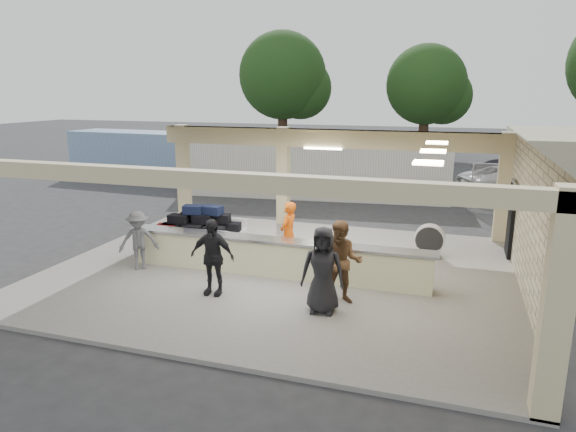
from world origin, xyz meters
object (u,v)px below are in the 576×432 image
(baggage_counter, at_px, (274,257))
(passenger_d, at_px, (323,270))
(passenger_a, at_px, (342,262))
(container_blue, at_px, (155,156))
(passenger_b, at_px, (212,257))
(car_dark, at_px, (525,175))
(car_white_a, at_px, (522,182))
(luggage_cart, at_px, (199,227))
(container_white, at_px, (313,167))
(drum_fan, at_px, (429,240))
(baggage_handler, at_px, (288,234))
(passenger_c, at_px, (138,240))

(baggage_counter, distance_m, passenger_d, 2.56)
(passenger_a, height_order, container_blue, container_blue)
(passenger_b, height_order, car_dark, passenger_b)
(car_white_a, distance_m, car_dark, 1.96)
(baggage_counter, distance_m, passenger_b, 1.93)
(baggage_counter, relative_size, passenger_a, 4.30)
(baggage_counter, bearing_deg, passenger_d, -45.89)
(baggage_counter, relative_size, passenger_d, 4.31)
(passenger_b, bearing_deg, baggage_counter, 57.39)
(luggage_cart, bearing_deg, container_white, 83.17)
(luggage_cart, bearing_deg, passenger_a, -28.35)
(drum_fan, distance_m, car_dark, 12.75)
(baggage_handler, height_order, passenger_b, passenger_b)
(container_white, bearing_deg, baggage_handler, -84.15)
(baggage_counter, xyz_separation_m, baggage_handler, (0.12, 0.84, 0.41))
(drum_fan, xyz_separation_m, baggage_handler, (-3.63, -1.97, 0.38))
(baggage_handler, bearing_deg, car_dark, 161.96)
(container_white, distance_m, container_blue, 9.71)
(baggage_counter, xyz_separation_m, car_dark, (7.57, 14.97, 0.21))
(drum_fan, bearing_deg, passenger_b, -135.49)
(baggage_handler, distance_m, passenger_d, 3.12)
(drum_fan, distance_m, car_white_a, 10.81)
(baggage_counter, distance_m, luggage_cart, 3.03)
(baggage_counter, relative_size, car_dark, 1.72)
(baggage_handler, height_order, car_dark, baggage_handler)
(baggage_handler, bearing_deg, luggage_cart, -87.25)
(car_white_a, bearing_deg, passenger_c, 117.48)
(car_white_a, distance_m, container_white, 9.46)
(passenger_a, relative_size, container_blue, 0.19)
(passenger_c, bearing_deg, car_dark, 20.95)
(container_blue, bearing_deg, drum_fan, -29.38)
(baggage_counter, relative_size, passenger_b, 4.48)
(passenger_a, bearing_deg, car_dark, 64.00)
(luggage_cart, distance_m, passenger_d, 5.44)
(container_blue, bearing_deg, baggage_counter, -44.28)
(luggage_cart, xyz_separation_m, container_white, (0.82, 9.68, 0.47))
(drum_fan, relative_size, container_blue, 0.10)
(luggage_cart, xyz_separation_m, passenger_b, (1.82, -2.82, 0.16))
(baggage_handler, bearing_deg, passenger_d, 41.37)
(passenger_a, bearing_deg, passenger_c, 167.51)
(passenger_c, xyz_separation_m, car_dark, (11.17, 15.62, -0.10))
(passenger_b, relative_size, car_white_a, 0.35)
(container_blue, bearing_deg, baggage_handler, -42.01)
(luggage_cart, height_order, car_dark, car_dark)
(passenger_d, bearing_deg, luggage_cart, 140.49)
(luggage_cart, relative_size, car_white_a, 0.47)
(baggage_handler, relative_size, container_white, 0.15)
(drum_fan, height_order, container_white, container_white)
(luggage_cart, xyz_separation_m, passenger_d, (4.52, -3.01, 0.19))
(drum_fan, height_order, container_blue, container_blue)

